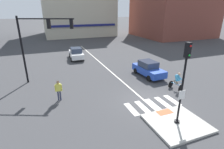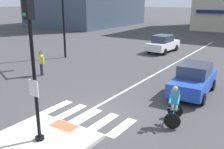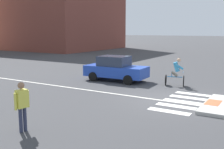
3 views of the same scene
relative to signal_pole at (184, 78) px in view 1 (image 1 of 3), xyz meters
name	(u,v)px [view 1 (image 1 of 3)]	position (x,y,z in m)	size (l,w,h in m)	color
ground_plane	(150,102)	(0.00, 3.06, -3.17)	(300.00, 300.00, 0.00)	#3D3D3F
traffic_island	(177,123)	(0.00, 0.01, -3.10)	(3.46, 3.16, 0.15)	#B2AFA8
tactile_pad_front	(164,112)	(0.00, 1.24, -3.02)	(1.10, 0.60, 0.01)	#DB5B38
signal_pole	(184,78)	(0.00, 0.00, 0.00)	(0.44, 0.38, 5.03)	black
crosswalk_stripe_a	(132,109)	(-1.83, 2.63, -3.17)	(0.44, 1.80, 0.01)	silver
crosswalk_stripe_b	(142,107)	(-0.91, 2.63, -3.17)	(0.44, 1.80, 0.01)	silver
crosswalk_stripe_c	(153,104)	(0.00, 2.63, -3.17)	(0.44, 1.80, 0.01)	silver
crosswalk_stripe_d	(163,102)	(0.91, 2.63, -3.17)	(0.44, 1.80, 0.01)	silver
crosswalk_stripe_e	(172,100)	(1.83, 2.63, -3.17)	(0.44, 1.80, 0.01)	silver
lane_centre_line	(105,66)	(-0.28, 13.06, -3.17)	(0.14, 28.00, 0.01)	silver
traffic_light_mast	(38,38)	(-7.59, 10.29, 1.23)	(4.76, 2.16, 6.30)	black
building_corner_right	(173,7)	(25.53, 32.40, 4.29)	(17.82, 16.74, 14.89)	brown
building_far_block	(76,5)	(2.74, 44.92, 4.78)	(18.56, 16.55, 15.87)	beige
car_white_westbound_distant	(76,53)	(-2.92, 17.98, -2.36)	(2.01, 4.19, 1.64)	white
car_blue_eastbound_mid	(148,69)	(3.01, 8.06, -2.36)	(1.99, 4.18, 1.64)	#2347B7
cyclist	(177,81)	(3.42, 4.10, -2.30)	(0.91, 1.22, 1.68)	black
pedestrian_at_curb_left	(59,89)	(-6.55, 5.96, -2.19)	(0.55, 0.26, 1.67)	#2D334C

